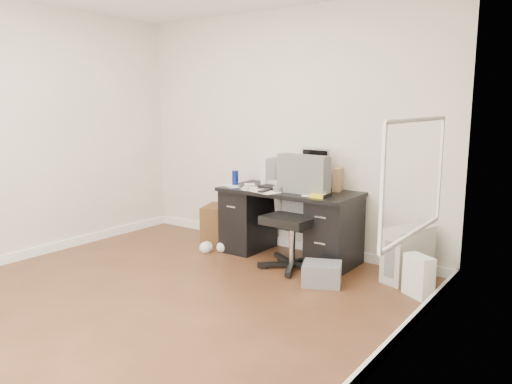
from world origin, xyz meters
TOP-DOWN VIEW (x-y plane):
  - ground at (0.00, 0.00)m, footprint 4.00×4.00m
  - room_shell at (0.03, 0.03)m, footprint 4.02×4.02m
  - desk at (0.30, 1.65)m, footprint 1.50×0.70m
  - loose_papers at (0.10, 1.60)m, footprint 1.10×0.60m
  - lcd_monitor at (0.50, 1.86)m, footprint 0.38×0.24m
  - keyboard at (0.18, 1.61)m, footprint 0.48×0.21m
  - computer_mouse at (0.49, 1.66)m, footprint 0.09×0.09m
  - travel_mug at (-0.37, 1.57)m, footprint 0.09×0.09m
  - white_binder at (-0.11, 1.84)m, footprint 0.16×0.28m
  - magazine_file at (0.74, 1.91)m, footprint 0.16×0.23m
  - pen_cup at (0.60, 1.83)m, footprint 0.11×0.11m
  - yellow_book at (0.77, 1.48)m, footprint 0.17×0.21m
  - paper_remote at (0.17, 1.39)m, footprint 0.33×0.29m
  - office_chair at (0.52, 1.37)m, footprint 0.69×0.69m
  - pc_tower at (1.60, 1.69)m, footprint 0.39×0.56m
  - shopping_bag at (1.81, 1.35)m, footprint 0.33×0.31m
  - wicker_basket at (-0.68, 1.73)m, footprint 0.56×0.56m
  - desk_printer at (0.99, 1.12)m, footprint 0.43×0.40m

SIDE VIEW (x-z plane):
  - ground at x=0.00m, z-range 0.00..0.00m
  - desk_printer at x=0.99m, z-range 0.00..0.20m
  - shopping_bag at x=1.81m, z-range 0.00..0.37m
  - wicker_basket at x=-0.68m, z-range 0.00..0.44m
  - pc_tower at x=1.60m, z-range 0.00..0.52m
  - desk at x=0.30m, z-range 0.02..0.77m
  - office_chair at x=0.52m, z-range 0.00..1.15m
  - loose_papers at x=0.10m, z-range 0.75..0.75m
  - paper_remote at x=0.17m, z-range 0.75..0.77m
  - keyboard at x=0.18m, z-range 0.75..0.78m
  - yellow_book at x=0.77m, z-range 0.75..0.78m
  - computer_mouse at x=0.49m, z-range 0.75..0.82m
  - travel_mug at x=-0.37m, z-range 0.75..0.91m
  - pen_cup at x=0.60m, z-range 0.75..0.99m
  - magazine_file at x=0.74m, z-range 0.75..1.00m
  - white_binder at x=-0.11m, z-range 0.75..1.05m
  - lcd_monitor at x=0.50m, z-range 0.75..1.20m
  - room_shell at x=0.03m, z-range 0.30..3.01m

